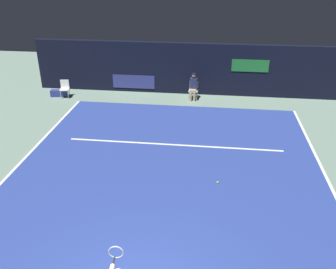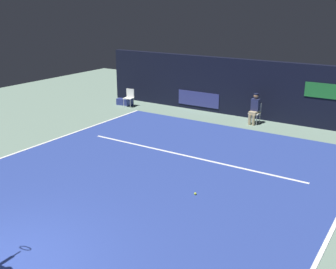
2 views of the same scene
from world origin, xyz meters
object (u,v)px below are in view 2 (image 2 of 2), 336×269
(tennis_ball, at_px, (195,194))
(equipment_bag, at_px, (125,102))
(line_judge_on_chair, at_px, (255,108))
(courtside_chair_near, at_px, (129,97))

(tennis_ball, height_order, equipment_bag, equipment_bag)
(line_judge_on_chair, distance_m, tennis_ball, 7.49)
(line_judge_on_chair, height_order, courtside_chair_near, line_judge_on_chair)
(equipment_bag, bearing_deg, courtside_chair_near, -22.98)
(courtside_chair_near, height_order, tennis_ball, courtside_chair_near)
(line_judge_on_chair, relative_size, tennis_ball, 19.41)
(tennis_ball, distance_m, equipment_bag, 10.65)
(line_judge_on_chair, distance_m, equipment_bag, 6.83)
(line_judge_on_chair, height_order, equipment_bag, line_judge_on_chair)
(courtside_chair_near, distance_m, tennis_ball, 10.32)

